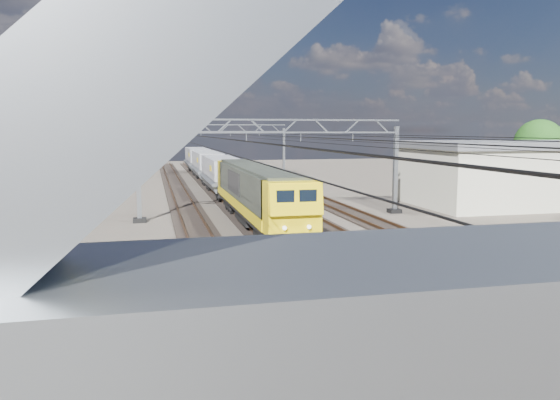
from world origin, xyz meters
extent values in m
plane|color=#2B2620|center=(0.00, 0.00, 0.00)|extent=(160.00, 160.00, 0.00)
cube|color=black|center=(-6.00, 0.00, 0.06)|extent=(2.60, 140.00, 0.12)
cube|color=brown|center=(-6.72, 0.00, 0.22)|extent=(0.08, 140.00, 0.16)
cube|color=brown|center=(-5.28, 0.00, 0.22)|extent=(0.08, 140.00, 0.16)
cube|color=black|center=(-2.00, 0.00, 0.06)|extent=(2.60, 140.00, 0.12)
cube|color=brown|center=(-2.72, 0.00, 0.22)|extent=(0.08, 140.00, 0.16)
cube|color=brown|center=(-1.28, 0.00, 0.22)|extent=(0.08, 140.00, 0.16)
cube|color=black|center=(2.00, 0.00, 0.06)|extent=(2.60, 140.00, 0.12)
cube|color=brown|center=(1.28, 0.00, 0.22)|extent=(0.08, 140.00, 0.16)
cube|color=brown|center=(2.72, 0.00, 0.22)|extent=(0.08, 140.00, 0.16)
cube|color=black|center=(6.00, 0.00, 0.06)|extent=(2.60, 140.00, 0.12)
cube|color=brown|center=(5.28, 0.00, 0.22)|extent=(0.08, 140.00, 0.16)
cube|color=brown|center=(6.72, 0.00, 0.22)|extent=(0.08, 140.00, 0.16)
cube|color=gray|center=(-9.50, 4.00, 3.30)|extent=(0.30, 0.30, 6.60)
cube|color=gray|center=(9.50, 4.00, 3.30)|extent=(0.30, 0.30, 6.60)
cube|color=black|center=(-9.50, 4.00, 0.15)|extent=(0.90, 0.90, 0.30)
cube|color=black|center=(9.50, 4.00, 0.15)|extent=(0.90, 0.90, 0.30)
cube|color=gray|center=(0.00, 4.00, 7.05)|extent=(19.30, 0.18, 0.12)
cube|color=gray|center=(0.00, 4.00, 6.15)|extent=(19.30, 0.18, 0.12)
cube|color=gray|center=(-8.31, 4.00, 6.60)|extent=(1.03, 0.10, 0.94)
cube|color=gray|center=(-5.94, 4.00, 6.60)|extent=(1.03, 0.10, 0.94)
cube|color=gray|center=(-3.56, 4.00, 6.60)|extent=(1.03, 0.10, 0.94)
cube|color=gray|center=(-1.19, 4.00, 6.60)|extent=(1.03, 0.10, 0.94)
cube|color=gray|center=(1.19, 4.00, 6.60)|extent=(1.03, 0.10, 0.94)
cube|color=gray|center=(3.56, 4.00, 6.60)|extent=(1.03, 0.10, 0.94)
cube|color=gray|center=(5.94, 4.00, 6.60)|extent=(1.03, 0.10, 0.94)
cube|color=gray|center=(8.31, 4.00, 6.60)|extent=(1.03, 0.10, 0.94)
cube|color=gray|center=(-6.00, 4.00, 5.82)|extent=(0.06, 0.06, 0.65)
cube|color=gray|center=(-2.00, 4.00, 5.82)|extent=(0.06, 0.06, 0.65)
cube|color=gray|center=(2.00, 4.00, 5.82)|extent=(0.06, 0.06, 0.65)
cube|color=gray|center=(6.00, 4.00, 5.82)|extent=(0.06, 0.06, 0.65)
cube|color=gray|center=(-9.50, 40.00, 3.30)|extent=(0.30, 0.30, 6.60)
cube|color=gray|center=(9.50, 40.00, 3.30)|extent=(0.30, 0.30, 6.60)
cube|color=black|center=(-9.50, 40.00, 0.15)|extent=(0.90, 0.90, 0.30)
cube|color=black|center=(9.50, 40.00, 0.15)|extent=(0.90, 0.90, 0.30)
cube|color=gray|center=(0.00, 40.00, 7.05)|extent=(19.30, 0.18, 0.12)
cube|color=gray|center=(0.00, 40.00, 6.15)|extent=(19.30, 0.18, 0.12)
cube|color=gray|center=(-8.31, 40.00, 6.60)|extent=(1.03, 0.10, 0.94)
cube|color=gray|center=(-5.94, 40.00, 6.60)|extent=(1.03, 0.10, 0.94)
cube|color=gray|center=(-3.56, 40.00, 6.60)|extent=(1.03, 0.10, 0.94)
cube|color=gray|center=(-1.19, 40.00, 6.60)|extent=(1.03, 0.10, 0.94)
cube|color=gray|center=(1.19, 40.00, 6.60)|extent=(1.03, 0.10, 0.94)
cube|color=gray|center=(3.56, 40.00, 6.60)|extent=(1.03, 0.10, 0.94)
cube|color=gray|center=(5.94, 40.00, 6.60)|extent=(1.03, 0.10, 0.94)
cube|color=gray|center=(8.31, 40.00, 6.60)|extent=(1.03, 0.10, 0.94)
cube|color=gray|center=(-6.00, 40.00, 5.82)|extent=(0.06, 0.06, 0.65)
cube|color=gray|center=(-2.00, 40.00, 5.82)|extent=(0.06, 0.06, 0.65)
cube|color=gray|center=(2.00, 40.00, 5.82)|extent=(0.06, 0.06, 0.65)
cube|color=gray|center=(6.00, 40.00, 5.82)|extent=(0.06, 0.06, 0.65)
cylinder|color=black|center=(-6.00, 8.00, 5.50)|extent=(0.03, 140.00, 0.03)
cylinder|color=black|center=(-6.00, 8.00, 6.00)|extent=(0.03, 140.00, 0.03)
cylinder|color=black|center=(-2.00, 8.00, 5.50)|extent=(0.03, 140.00, 0.03)
cylinder|color=black|center=(-2.00, 8.00, 6.00)|extent=(0.03, 140.00, 0.03)
cylinder|color=black|center=(2.00, 8.00, 5.50)|extent=(0.03, 140.00, 0.03)
cylinder|color=black|center=(2.00, 8.00, 6.00)|extent=(0.03, 140.00, 0.03)
cylinder|color=black|center=(6.00, 8.00, 5.50)|extent=(0.03, 140.00, 0.03)
cylinder|color=black|center=(6.00, 8.00, 6.00)|extent=(0.03, 140.00, 0.03)
cube|color=black|center=(-2.00, -6.16, 0.75)|extent=(2.20, 3.60, 0.60)
cube|color=black|center=(-2.00, 6.84, 0.75)|extent=(2.20, 3.60, 0.60)
cube|color=black|center=(-2.00, 0.34, 1.13)|extent=(2.65, 20.00, 0.25)
cube|color=black|center=(-2.00, 0.34, 0.75)|extent=(2.20, 4.50, 0.75)
cube|color=#262B24|center=(-2.00, 0.34, 2.55)|extent=(2.65, 17.00, 2.60)
cube|color=yellow|center=(-3.34, 0.34, 1.55)|extent=(0.04, 17.00, 0.60)
cube|color=yellow|center=(-0.66, 0.34, 1.55)|extent=(0.04, 17.00, 0.60)
cube|color=black|center=(-3.35, 1.34, 2.90)|extent=(0.05, 5.00, 1.40)
cube|color=black|center=(-0.65, 1.34, 2.90)|extent=(0.05, 5.00, 1.40)
cube|color=#262B24|center=(-2.00, 0.34, 3.92)|extent=(2.25, 18.00, 0.15)
cube|color=yellow|center=(-2.00, -8.76, 2.55)|extent=(2.65, 1.80, 2.60)
cube|color=yellow|center=(-2.00, -9.71, 3.05)|extent=(2.60, 0.46, 1.52)
cube|color=black|center=(-2.55, -9.81, 3.15)|extent=(0.85, 0.08, 0.75)
cube|color=black|center=(-1.45, -9.81, 3.15)|extent=(0.85, 0.08, 0.75)
cylinder|color=black|center=(-2.85, -9.96, 1.15)|extent=(0.36, 0.50, 0.36)
cylinder|color=black|center=(-1.15, -9.96, 1.15)|extent=(0.36, 0.50, 0.36)
cylinder|color=white|center=(-2.60, -9.86, 1.75)|extent=(0.20, 0.08, 0.20)
cylinder|color=white|center=(-1.40, -9.86, 1.75)|extent=(0.20, 0.08, 0.20)
cube|color=yellow|center=(-2.00, 9.44, 2.55)|extent=(2.65, 1.80, 2.60)
cube|color=yellow|center=(-2.00, 10.39, 3.05)|extent=(2.60, 0.46, 1.52)
cube|color=black|center=(-2.55, 10.49, 3.15)|extent=(0.85, 0.08, 0.75)
cube|color=black|center=(-1.45, 10.49, 3.15)|extent=(0.85, 0.08, 0.75)
cylinder|color=black|center=(-2.85, 10.64, 1.15)|extent=(0.36, 0.50, 0.36)
cylinder|color=black|center=(-1.15, 10.64, 1.15)|extent=(0.36, 0.50, 0.36)
cylinder|color=white|center=(-2.60, 10.54, 1.75)|extent=(0.20, 0.08, 0.20)
cylinder|color=white|center=(-1.40, 10.54, 1.75)|extent=(0.20, 0.08, 0.20)
cube|color=black|center=(-2.00, 13.54, 0.72)|extent=(2.20, 2.60, 0.55)
cube|color=black|center=(-2.00, 22.54, 0.72)|extent=(2.20, 2.60, 0.55)
cube|color=black|center=(-2.00, 18.04, 1.08)|extent=(2.40, 13.00, 0.20)
cube|color=gray|center=(-2.00, 18.04, 2.80)|extent=(2.80, 12.00, 1.80)
cube|color=#4B4F53|center=(-2.95, 18.04, 1.55)|extent=(1.48, 12.00, 1.36)
cube|color=#4B4F53|center=(-1.05, 18.04, 1.55)|extent=(1.48, 12.00, 1.36)
cube|color=yellow|center=(-3.42, 15.04, 2.90)|extent=(0.04, 1.20, 0.50)
cube|color=black|center=(-2.00, 27.74, 0.72)|extent=(2.20, 2.60, 0.55)
cube|color=black|center=(-2.00, 36.74, 0.72)|extent=(2.20, 2.60, 0.55)
cube|color=black|center=(-2.00, 32.24, 1.08)|extent=(2.40, 13.00, 0.20)
cube|color=gray|center=(-2.00, 32.24, 2.80)|extent=(2.80, 12.00, 1.80)
cube|color=#4B4F53|center=(-2.95, 32.24, 1.55)|extent=(1.48, 12.00, 1.36)
cube|color=#4B4F53|center=(-1.05, 32.24, 1.55)|extent=(1.48, 12.00, 1.36)
cube|color=yellow|center=(-3.42, 29.24, 2.90)|extent=(0.04, 1.20, 0.50)
cube|color=black|center=(-2.00, 41.94, 0.72)|extent=(2.20, 2.60, 0.55)
cube|color=black|center=(-2.00, 50.94, 0.72)|extent=(2.20, 2.60, 0.55)
cube|color=black|center=(-2.00, 46.44, 1.08)|extent=(2.40, 13.00, 0.20)
cube|color=gray|center=(-2.00, 46.44, 2.80)|extent=(2.80, 12.00, 1.80)
cube|color=#4B4F53|center=(-2.95, 46.44, 1.55)|extent=(1.48, 12.00, 1.36)
cube|color=#4B4F53|center=(-1.05, 46.44, 1.55)|extent=(1.48, 12.00, 1.36)
cube|color=yellow|center=(-3.42, 43.44, 2.90)|extent=(0.04, 1.20, 0.50)
cube|color=gray|center=(-8.01, -20.04, 0.33)|extent=(0.09, 0.09, 0.67)
cube|color=#9D9FA4|center=(-8.01, -20.04, 0.91)|extent=(0.41, 0.33, 0.48)
cube|color=beige|center=(22.00, 6.00, 2.40)|extent=(18.00, 10.00, 4.80)
cube|color=slate|center=(22.00, 6.00, 5.10)|extent=(18.60, 10.60, 0.60)
cylinder|color=#3E2B1C|center=(30.00, 14.00, 1.77)|extent=(0.70, 0.70, 3.54)
sphere|color=#19380F|center=(30.00, 14.00, 4.96)|extent=(4.96, 4.96, 4.96)
sphere|color=#19380F|center=(31.20, 13.20, 4.25)|extent=(3.54, 3.54, 3.54)
camera|label=1|loc=(-8.60, -34.35, 6.30)|focal=35.00mm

